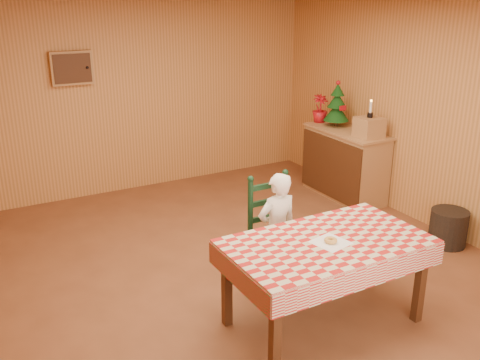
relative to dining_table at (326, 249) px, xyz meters
name	(u,v)px	position (x,y,z in m)	size (l,w,h in m)	color
ground	(250,276)	(-0.15, 0.97, -0.69)	(6.00, 6.00, 0.00)	brown
cabin_walls	(223,84)	(-0.15, 1.50, 1.14)	(5.10, 6.05, 2.65)	#C98848
dining_table	(326,249)	(0.00, 0.00, 0.00)	(1.66, 0.96, 0.77)	#462512
ladder_chair	(274,234)	(0.00, 0.79, -0.18)	(0.44, 0.40, 1.08)	black
seated_child	(277,230)	(0.00, 0.73, -0.13)	(0.41, 0.27, 1.12)	white
napkin	(331,242)	(0.00, -0.05, 0.08)	(0.26, 0.26, 0.00)	white
donut	(331,240)	(0.00, -0.05, 0.10)	(0.11, 0.11, 0.04)	gold
shelf_unit	(345,164)	(2.07, 2.25, -0.22)	(0.54, 1.24, 0.93)	tan
crate	(369,127)	(2.08, 1.85, 0.37)	(0.30, 0.30, 0.25)	tan
christmas_tree	(337,106)	(2.08, 2.50, 0.52)	(0.34, 0.34, 0.62)	#462512
flower_arrangement	(320,109)	(2.03, 2.80, 0.43)	(0.21, 0.21, 0.38)	#A60F16
candle_set	(370,112)	(2.08, 1.85, 0.56)	(0.07, 0.07, 0.22)	black
storage_bin	(448,228)	(2.11, 0.51, -0.49)	(0.40, 0.40, 0.40)	black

